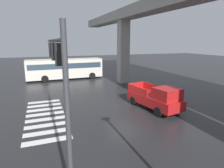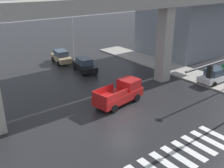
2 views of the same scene
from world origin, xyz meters
name	(u,v)px [view 1 (image 1 of 2)]	position (x,y,z in m)	size (l,w,h in m)	color
ground_plane	(122,107)	(0.00, 0.00, 0.00)	(120.00, 120.00, 0.00)	#232326
crosswalk_stripes	(46,116)	(0.00, -6.29, 0.01)	(8.25, 2.80, 0.01)	silver
elevated_overpass	(168,13)	(0.00, 4.16, 7.94)	(48.28, 2.01, 9.45)	#9E9991
pickup_truck	(156,98)	(1.60, 2.38, 0.99)	(5.34, 2.68, 2.08)	red
city_bus	(65,68)	(-14.34, -2.94, 1.72)	(2.95, 10.85, 2.99)	beige
traffic_signal_mast	(58,65)	(6.02, -5.67, 4.56)	(8.69, 0.32, 6.20)	#38383D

